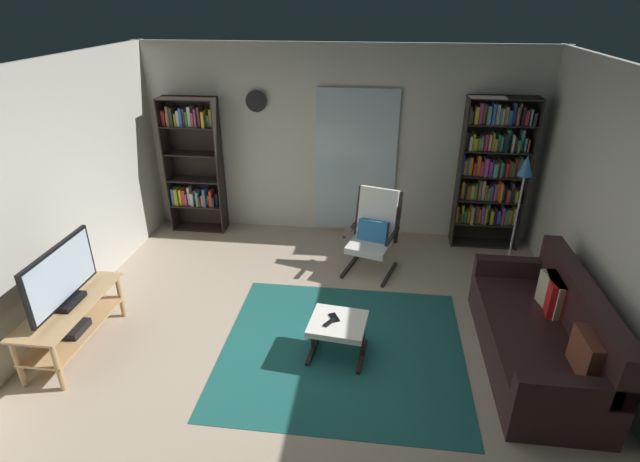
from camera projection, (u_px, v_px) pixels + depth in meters
name	position (u px, v px, depth m)	size (l,w,h in m)	color
ground_plane	(311.00, 357.00, 4.68)	(7.02, 7.02, 0.00)	tan
wall_back	(340.00, 143.00, 6.70)	(5.60, 0.06, 2.60)	beige
wall_left	(14.00, 219.00, 4.42)	(0.06, 6.00, 2.60)	beige
glass_door_panel	(356.00, 162.00, 6.73)	(1.10, 0.01, 2.00)	silver
area_rug	(343.00, 349.00, 4.79)	(2.34, 2.17, 0.01)	#1E5C58
tv_stand	(72.00, 320.00, 4.65)	(0.47, 1.20, 0.52)	tan
television	(61.00, 278.00, 4.46)	(0.20, 0.98, 0.59)	black
bookshelf_near_tv	(193.00, 162.00, 6.85)	(0.77, 0.30, 1.91)	black
bookshelf_near_sofa	(492.00, 170.00, 6.36)	(0.88, 0.30, 2.02)	black
leather_sofa	(543.00, 335.00, 4.49)	(0.84, 1.98, 0.87)	#2F1B1C
lounge_armchair	(374.00, 230.00, 5.99)	(0.72, 0.78, 1.02)	black
ottoman	(338.00, 327.00, 4.58)	(0.57, 0.53, 0.39)	white
tv_remote	(330.00, 322.00, 4.52)	(0.04, 0.14, 0.02)	black
cell_phone	(334.00, 318.00, 4.59)	(0.07, 0.14, 0.01)	black
floor_lamp_by_shelf	(523.00, 185.00, 5.59)	(0.22, 0.22, 1.52)	#A5A5AD
wall_clock	(256.00, 101.00, 6.52)	(0.29, 0.03, 0.29)	silver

